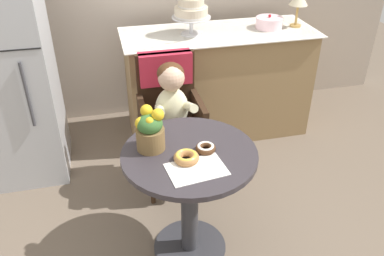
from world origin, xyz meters
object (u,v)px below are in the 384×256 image
(flower_vase, at_px, (150,130))
(table_lamp, at_px, (299,0))
(refrigerator, at_px, (2,66))
(wicker_chair, at_px, (169,101))
(seated_child, at_px, (173,107))
(round_layer_cake, at_px, (269,23))
(tiered_cake_stand, at_px, (191,8))
(cafe_table, at_px, (190,183))
(donut_front, at_px, (186,157))
(donut_mid, at_px, (206,148))

(flower_vase, distance_m, table_lamp, 1.86)
(flower_vase, height_order, refrigerator, refrigerator)
(wicker_chair, xyz_separation_m, refrigerator, (-1.08, 0.37, 0.21))
(seated_child, height_order, round_layer_cake, round_layer_cake)
(seated_child, relative_size, refrigerator, 0.43)
(seated_child, bearing_deg, tiered_cake_stand, 67.83)
(wicker_chair, distance_m, refrigerator, 1.15)
(tiered_cake_stand, xyz_separation_m, table_lamp, (0.88, -0.01, 0.01))
(wicker_chair, distance_m, table_lamp, 1.38)
(flower_vase, xyz_separation_m, tiered_cake_stand, (0.51, 1.22, 0.27))
(cafe_table, height_order, round_layer_cake, round_layer_cake)
(donut_front, bearing_deg, refrigerator, 130.95)
(donut_mid, xyz_separation_m, tiered_cake_stand, (0.23, 1.31, 0.36))
(wicker_chair, xyz_separation_m, tiered_cake_stand, (0.29, 0.57, 0.46))
(wicker_chair, relative_size, round_layer_cake, 4.40)
(tiered_cake_stand, bearing_deg, table_lamp, -0.56)
(round_layer_cake, distance_m, refrigerator, 2.03)
(flower_vase, bearing_deg, tiered_cake_stand, 67.32)
(tiered_cake_stand, relative_size, refrigerator, 0.20)
(flower_vase, xyz_separation_m, refrigerator, (-0.86, 1.02, 0.02))
(cafe_table, bearing_deg, seated_child, 87.52)
(wicker_chair, bearing_deg, seated_child, -85.22)
(refrigerator, bearing_deg, donut_front, -49.05)
(seated_child, bearing_deg, donut_mid, -84.24)
(cafe_table, xyz_separation_m, round_layer_cake, (0.97, 1.31, 0.44))
(donut_mid, distance_m, flower_vase, 0.30)
(seated_child, bearing_deg, flower_vase, -113.41)
(flower_vase, height_order, tiered_cake_stand, tiered_cake_stand)
(wicker_chair, xyz_separation_m, table_lamp, (1.17, 0.56, 0.48))
(seated_child, relative_size, round_layer_cake, 3.35)
(seated_child, distance_m, donut_front, 0.66)
(donut_front, bearing_deg, donut_mid, 27.80)
(round_layer_cake, relative_size, refrigerator, 0.13)
(cafe_table, distance_m, seated_child, 0.60)
(donut_front, bearing_deg, wicker_chair, 85.91)
(donut_front, distance_m, donut_mid, 0.13)
(tiered_cake_stand, height_order, refrigerator, refrigerator)
(cafe_table, relative_size, wicker_chair, 0.75)
(flower_vase, relative_size, refrigerator, 0.14)
(cafe_table, height_order, seated_child, seated_child)
(flower_vase, xyz_separation_m, table_lamp, (1.39, 1.21, 0.28))
(wicker_chair, bearing_deg, tiered_cake_stand, 67.32)
(round_layer_cake, bearing_deg, table_lamp, -3.49)
(donut_mid, relative_size, tiered_cake_stand, 0.31)
(seated_child, distance_m, donut_mid, 0.60)
(donut_front, height_order, flower_vase, flower_vase)
(donut_front, height_order, table_lamp, table_lamp)
(seated_child, bearing_deg, cafe_table, -92.48)
(tiered_cake_stand, xyz_separation_m, refrigerator, (-1.37, -0.20, -0.25))
(flower_vase, relative_size, tiered_cake_stand, 0.70)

